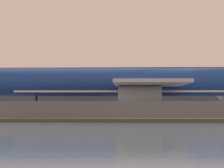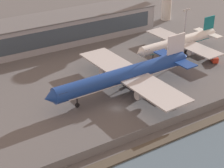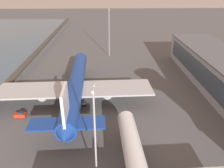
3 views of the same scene
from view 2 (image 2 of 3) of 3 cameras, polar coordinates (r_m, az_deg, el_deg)
ground_plane at (r=114.37m, az=0.80°, el=-3.76°), size 500.00×500.00×0.00m
shoreline_seawall at (r=100.61m, az=7.23°, el=-8.78°), size 320.00×3.00×0.50m
perimeter_fence at (r=102.77m, az=5.69°, el=-7.05°), size 280.00×0.10×2.70m
cargo_jet_blue at (r=121.30m, az=2.17°, el=1.38°), size 56.09×48.26×15.56m
passenger_jet_white_teal at (r=153.79m, az=10.31°, el=6.34°), size 42.98×36.79×12.55m
baggage_tug at (r=117.93m, az=9.75°, el=-2.69°), size 1.66×3.23×1.80m
ops_van at (r=150.25m, az=15.25°, el=3.82°), size 4.32×5.57×2.48m
terminal_building at (r=163.49m, az=-8.30°, el=8.22°), size 91.18×17.98×11.79m
apron_light_mast_apron_west at (r=142.68m, az=11.00°, el=7.61°), size 3.20×0.40×21.12m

